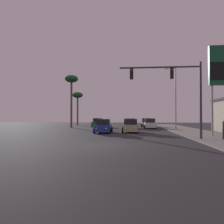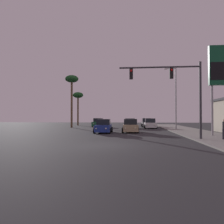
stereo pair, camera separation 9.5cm
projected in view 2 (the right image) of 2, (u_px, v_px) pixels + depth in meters
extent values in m
plane|color=#28282B|center=(104.00, 145.00, 14.91)|extent=(120.00, 120.00, 0.00)
cube|color=gray|center=(201.00, 134.00, 24.00)|extent=(5.00, 60.00, 0.12)
cube|color=slate|center=(147.00, 124.00, 42.84)|extent=(1.93, 4.26, 0.80)
cube|color=black|center=(146.00, 120.00, 43.01)|extent=(1.66, 2.05, 0.70)
cylinder|color=black|center=(142.00, 125.00, 41.62)|extent=(0.24, 0.64, 0.64)
cylinder|color=black|center=(152.00, 125.00, 41.46)|extent=(0.24, 0.64, 0.64)
cylinder|color=black|center=(142.00, 125.00, 44.22)|extent=(0.24, 0.64, 0.64)
cylinder|color=black|center=(151.00, 125.00, 44.05)|extent=(0.24, 0.64, 0.64)
sphere|color=#F2EACC|center=(144.00, 124.00, 40.79)|extent=(0.18, 0.18, 0.18)
sphere|color=#F2EACC|center=(150.00, 124.00, 40.68)|extent=(0.18, 0.18, 0.18)
cube|color=navy|center=(103.00, 128.00, 26.79)|extent=(1.96, 4.27, 0.80)
cube|color=black|center=(104.00, 122.00, 26.95)|extent=(1.67, 2.06, 0.70)
cylinder|color=black|center=(94.00, 131.00, 25.57)|extent=(0.24, 0.64, 0.64)
cylinder|color=black|center=(110.00, 131.00, 25.40)|extent=(0.24, 0.64, 0.64)
cylinder|color=black|center=(98.00, 129.00, 28.16)|extent=(0.24, 0.64, 0.64)
cylinder|color=black|center=(112.00, 130.00, 28.00)|extent=(0.24, 0.64, 0.64)
sphere|color=#F2EACC|center=(96.00, 129.00, 24.73)|extent=(0.18, 0.18, 0.18)
sphere|color=#F2EACC|center=(106.00, 129.00, 24.63)|extent=(0.18, 0.18, 0.18)
cube|color=#195933|center=(98.00, 124.00, 42.91)|extent=(1.90, 4.24, 0.80)
cube|color=black|center=(98.00, 120.00, 43.08)|extent=(1.65, 2.04, 0.70)
cylinder|color=black|center=(92.00, 125.00, 41.69)|extent=(0.24, 0.64, 0.64)
cylinder|color=black|center=(102.00, 125.00, 41.53)|extent=(0.24, 0.64, 0.64)
cylinder|color=black|center=(95.00, 125.00, 44.28)|extent=(0.24, 0.64, 0.64)
cylinder|color=black|center=(104.00, 125.00, 44.12)|extent=(0.24, 0.64, 0.64)
sphere|color=#F2EACC|center=(93.00, 124.00, 40.85)|extent=(0.18, 0.18, 0.18)
sphere|color=#F2EACC|center=(99.00, 124.00, 40.75)|extent=(0.18, 0.18, 0.18)
cube|color=black|center=(130.00, 125.00, 37.19)|extent=(1.92, 4.25, 0.80)
cube|color=black|center=(130.00, 120.00, 37.35)|extent=(1.66, 2.05, 0.70)
cylinder|color=black|center=(125.00, 127.00, 35.97)|extent=(0.24, 0.64, 0.64)
cylinder|color=black|center=(136.00, 127.00, 35.80)|extent=(0.24, 0.64, 0.64)
cylinder|color=black|center=(125.00, 126.00, 38.56)|extent=(0.24, 0.64, 0.64)
cylinder|color=black|center=(135.00, 126.00, 38.39)|extent=(0.24, 0.64, 0.64)
sphere|color=#F2EACC|center=(127.00, 125.00, 35.13)|extent=(0.18, 0.18, 0.18)
sphere|color=#F2EACC|center=(134.00, 125.00, 35.03)|extent=(0.18, 0.18, 0.18)
cube|color=silver|center=(150.00, 125.00, 36.99)|extent=(1.81, 4.20, 0.80)
cube|color=black|center=(150.00, 120.00, 37.16)|extent=(1.61, 2.00, 0.70)
cylinder|color=black|center=(145.00, 127.00, 35.77)|extent=(0.24, 0.64, 0.64)
cylinder|color=black|center=(156.00, 127.00, 35.61)|extent=(0.24, 0.64, 0.64)
cylinder|color=black|center=(144.00, 126.00, 38.36)|extent=(0.24, 0.64, 0.64)
cylinder|color=black|center=(155.00, 126.00, 38.20)|extent=(0.24, 0.64, 0.64)
sphere|color=#F2EACC|center=(148.00, 125.00, 34.93)|extent=(0.18, 0.18, 0.18)
sphere|color=#F2EACC|center=(155.00, 125.00, 34.83)|extent=(0.18, 0.18, 0.18)
cube|color=tan|center=(130.00, 128.00, 27.51)|extent=(1.95, 4.26, 0.80)
cube|color=black|center=(130.00, 122.00, 27.68)|extent=(1.67, 2.06, 0.70)
cylinder|color=black|center=(123.00, 130.00, 26.29)|extent=(0.24, 0.64, 0.64)
cylinder|color=black|center=(138.00, 130.00, 26.13)|extent=(0.24, 0.64, 0.64)
cylinder|color=black|center=(124.00, 129.00, 28.89)|extent=(0.24, 0.64, 0.64)
cylinder|color=black|center=(137.00, 129.00, 28.72)|extent=(0.24, 0.64, 0.64)
sphere|color=#F2EACC|center=(125.00, 128.00, 25.45)|extent=(0.18, 0.18, 0.18)
sphere|color=#F2EACC|center=(135.00, 128.00, 25.35)|extent=(0.18, 0.18, 0.18)
cylinder|color=#38383D|center=(201.00, 100.00, 18.33)|extent=(0.20, 0.20, 6.50)
cylinder|color=#38383D|center=(159.00, 67.00, 18.71)|extent=(6.83, 0.14, 0.14)
cube|color=black|center=(171.00, 73.00, 18.60)|extent=(0.30, 0.24, 0.90)
sphere|color=red|center=(172.00, 70.00, 18.47)|extent=(0.20, 0.20, 0.20)
cube|color=black|center=(131.00, 74.00, 18.92)|extent=(0.30, 0.24, 0.90)
sphere|color=red|center=(131.00, 71.00, 18.78)|extent=(0.20, 0.20, 0.20)
cylinder|color=#99999E|center=(176.00, 98.00, 31.39)|extent=(0.18, 0.18, 9.00)
cylinder|color=#99999E|center=(171.00, 68.00, 31.55)|extent=(1.40, 0.10, 0.10)
ellipsoid|color=silver|center=(166.00, 69.00, 31.62)|extent=(0.50, 0.24, 0.20)
cylinder|color=#99999E|center=(212.00, 110.00, 21.82)|extent=(0.20, 0.20, 5.00)
cube|color=#0F4C2D|center=(219.00, 65.00, 21.86)|extent=(2.00, 0.40, 4.00)
cube|color=black|center=(220.00, 71.00, 21.63)|extent=(1.80, 0.03, 1.80)
cylinder|color=#23232D|center=(223.00, 134.00, 17.76)|extent=(0.16, 0.16, 0.85)
cylinder|color=#262628|center=(224.00, 125.00, 17.77)|extent=(0.32, 0.32, 0.60)
sphere|color=tan|center=(224.00, 120.00, 17.78)|extent=(0.22, 0.22, 0.22)
cylinder|color=brown|center=(72.00, 104.00, 39.73)|extent=(0.36, 0.36, 8.42)
ellipsoid|color=#1E5123|center=(72.00, 79.00, 39.83)|extent=(2.40, 2.40, 1.32)
cylinder|color=brown|center=(78.00, 111.00, 49.79)|extent=(0.36, 0.36, 6.45)
ellipsoid|color=#1E5123|center=(78.00, 95.00, 49.87)|extent=(2.40, 2.40, 1.32)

